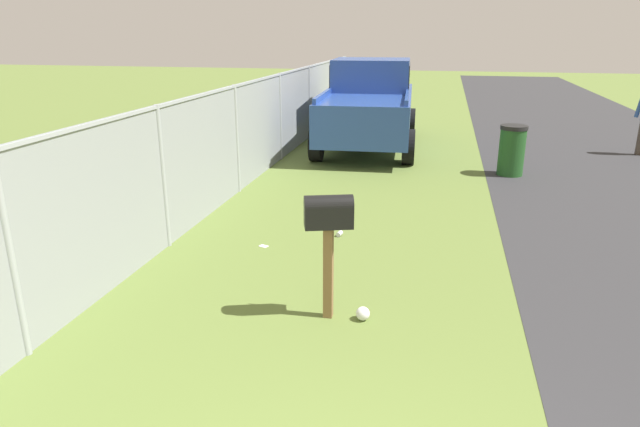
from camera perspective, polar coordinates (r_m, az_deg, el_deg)
The scene contains 7 objects.
mailbox at distance 5.39m, azimuth 0.88°, elevation -0.83°, with size 0.33×0.51×1.28m.
pickup_truck at distance 14.03m, azimuth 5.05°, elevation 11.28°, with size 5.22×2.49×2.09m.
trash_bin at distance 11.80m, azimuth 18.91°, elevation 6.10°, with size 0.53×0.53×1.00m.
fence_section at distance 11.27m, azimuth -6.03°, elevation 9.10°, with size 19.19×0.07×1.89m.
litter_can_near_hydrant at distance 7.93m, azimuth 1.99°, elevation -2.07°, with size 0.07×0.07×0.12m, color silver.
litter_bag_by_mailbox at distance 5.72m, azimuth 4.38°, elevation -10.11°, with size 0.14×0.14×0.14m, color silver.
litter_wrapper_midfield_a at distance 7.60m, azimuth -5.75°, elevation -3.30°, with size 0.12×0.08×0.01m, color silver.
Camera 1 is at (-1.64, -0.23, 2.78)m, focal length 31.48 mm.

